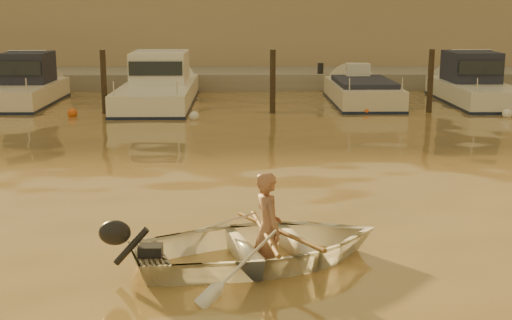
{
  "coord_description": "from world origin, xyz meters",
  "views": [
    {
      "loc": [
        -1.22,
        -8.61,
        3.39
      ],
      "look_at": [
        -0.95,
        3.41,
        0.75
      ],
      "focal_mm": 50.0,
      "sensor_mm": 36.0,
      "label": 1
    }
  ],
  "objects_px": {
    "person": "(268,228)",
    "moored_boat_2": "(158,86)",
    "dinghy": "(261,246)",
    "moored_boat_3": "(362,97)",
    "moored_boat_4": "(475,85)",
    "waterfront_building": "(265,24)",
    "moored_boat_1": "(25,86)"
  },
  "relations": [
    {
      "from": "moored_boat_2",
      "to": "dinghy",
      "type": "bearing_deg",
      "value": -78.76
    },
    {
      "from": "moored_boat_3",
      "to": "waterfront_building",
      "type": "xyz_separation_m",
      "value": [
        -3.02,
        11.0,
        2.17
      ]
    },
    {
      "from": "moored_boat_1",
      "to": "moored_boat_3",
      "type": "bearing_deg",
      "value": 0.0
    },
    {
      "from": "moored_boat_1",
      "to": "moored_boat_4",
      "type": "relative_size",
      "value": 0.91
    },
    {
      "from": "person",
      "to": "moored_boat_1",
      "type": "xyz_separation_m",
      "value": [
        -7.77,
        15.56,
        0.16
      ]
    },
    {
      "from": "person",
      "to": "waterfront_building",
      "type": "bearing_deg",
      "value": -19.2
    },
    {
      "from": "dinghy",
      "to": "waterfront_building",
      "type": "relative_size",
      "value": 0.07
    },
    {
      "from": "dinghy",
      "to": "moored_boat_2",
      "type": "xyz_separation_m",
      "value": [
        -3.1,
        15.59,
        0.39
      ]
    },
    {
      "from": "moored_boat_4",
      "to": "waterfront_building",
      "type": "xyz_separation_m",
      "value": [
        -6.96,
        11.0,
        1.77
      ]
    },
    {
      "from": "dinghy",
      "to": "moored_boat_4",
      "type": "bearing_deg",
      "value": -44.26
    },
    {
      "from": "moored_boat_2",
      "to": "waterfront_building",
      "type": "relative_size",
      "value": 0.17
    },
    {
      "from": "moored_boat_4",
      "to": "waterfront_building",
      "type": "bearing_deg",
      "value": 122.32
    },
    {
      "from": "dinghy",
      "to": "moored_boat_2",
      "type": "height_order",
      "value": "moored_boat_2"
    },
    {
      "from": "waterfront_building",
      "to": "moored_boat_4",
      "type": "bearing_deg",
      "value": -57.68
    },
    {
      "from": "moored_boat_3",
      "to": "waterfront_building",
      "type": "height_order",
      "value": "waterfront_building"
    },
    {
      "from": "dinghy",
      "to": "moored_boat_2",
      "type": "relative_size",
      "value": 0.43
    },
    {
      "from": "dinghy",
      "to": "moored_boat_2",
      "type": "bearing_deg",
      "value": -6.11
    },
    {
      "from": "moored_boat_3",
      "to": "waterfront_building",
      "type": "bearing_deg",
      "value": 105.34
    },
    {
      "from": "moored_boat_4",
      "to": "waterfront_building",
      "type": "distance_m",
      "value": 13.14
    },
    {
      "from": "dinghy",
      "to": "waterfront_building",
      "type": "bearing_deg",
      "value": -19.4
    },
    {
      "from": "dinghy",
      "to": "person",
      "type": "distance_m",
      "value": 0.25
    },
    {
      "from": "moored_boat_1",
      "to": "person",
      "type": "bearing_deg",
      "value": -63.46
    },
    {
      "from": "person",
      "to": "waterfront_building",
      "type": "xyz_separation_m",
      "value": [
        0.86,
        26.56,
        1.93
      ]
    },
    {
      "from": "moored_boat_1",
      "to": "moored_boat_4",
      "type": "distance_m",
      "value": 15.59
    },
    {
      "from": "moored_boat_2",
      "to": "moored_boat_3",
      "type": "bearing_deg",
      "value": 0.0
    },
    {
      "from": "dinghy",
      "to": "moored_boat_3",
      "type": "xyz_separation_m",
      "value": [
        3.97,
        15.59,
        -0.01
      ]
    },
    {
      "from": "waterfront_building",
      "to": "moored_boat_2",
      "type": "bearing_deg",
      "value": -110.22
    },
    {
      "from": "person",
      "to": "moored_boat_4",
      "type": "relative_size",
      "value": 0.24
    },
    {
      "from": "moored_boat_1",
      "to": "moored_boat_3",
      "type": "distance_m",
      "value": 11.65
    },
    {
      "from": "moored_boat_3",
      "to": "moored_boat_4",
      "type": "bearing_deg",
      "value": 0.0
    },
    {
      "from": "dinghy",
      "to": "waterfront_building",
      "type": "distance_m",
      "value": 26.69
    },
    {
      "from": "person",
      "to": "moored_boat_2",
      "type": "distance_m",
      "value": 15.88
    }
  ]
}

